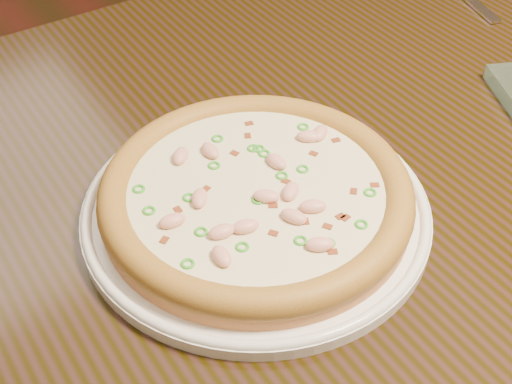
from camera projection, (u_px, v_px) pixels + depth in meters
hero_table at (320, 212)px, 0.81m from camera, size 1.20×0.80×0.75m
plate at (256, 209)px, 0.66m from camera, size 0.32×0.32×0.02m
pizza at (256, 194)px, 0.65m from camera, size 0.29×0.29×0.03m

